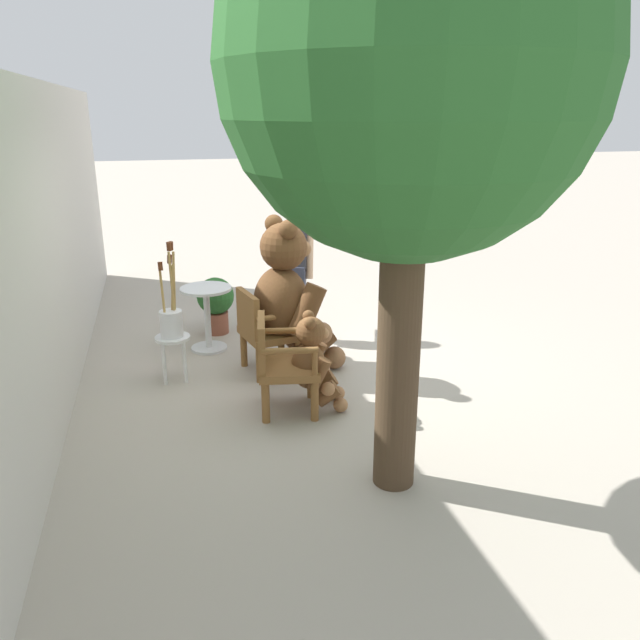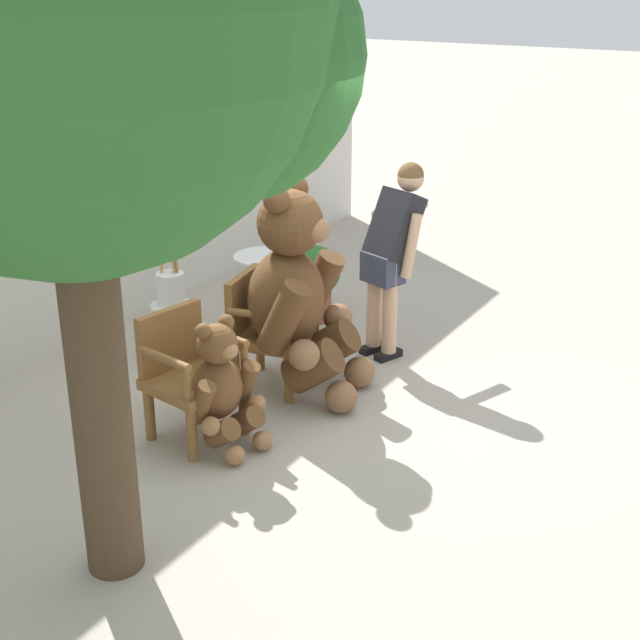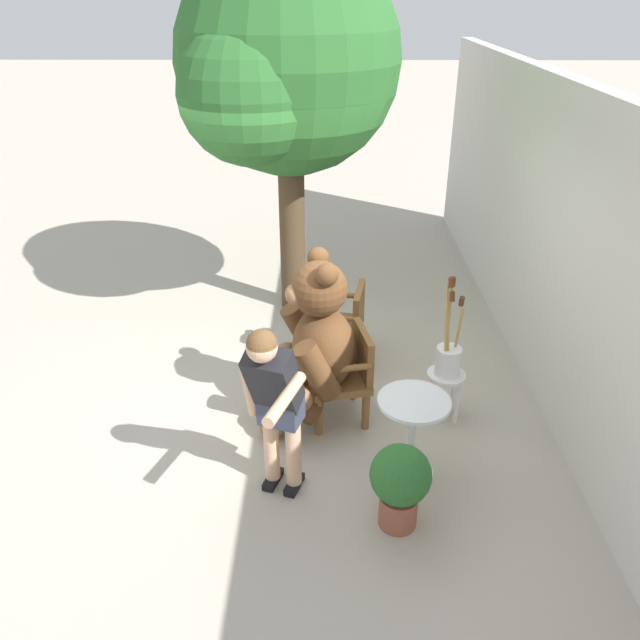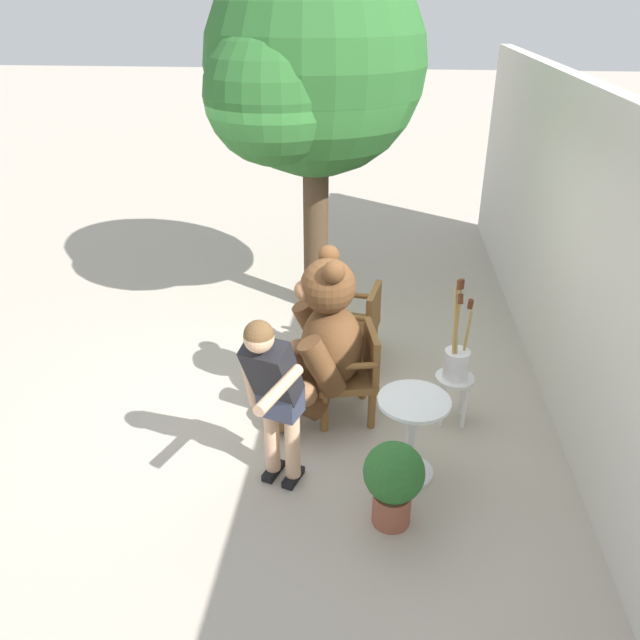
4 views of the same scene
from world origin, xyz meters
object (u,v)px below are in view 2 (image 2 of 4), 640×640
object	(u,v)px
wooden_chair_right	(265,327)
person_visitor	(393,245)
brush_bucket	(170,281)
white_stool	(172,317)
potted_plant	(316,278)
round_side_table	(268,287)
patio_tree	(89,18)
wooden_chair_left	(188,371)
teddy_bear_large	(297,293)
teddy_bear_small	(222,386)

from	to	relation	value
wooden_chair_right	person_visitor	xyz separation A→B (m)	(1.02, -0.52, 0.45)
wooden_chair_right	brush_bucket	distance (m)	0.92
person_visitor	brush_bucket	bearing A→B (deg)	125.13
white_stool	potted_plant	bearing A→B (deg)	-22.70
round_side_table	wooden_chair_right	bearing A→B (deg)	-146.90
white_stool	patio_tree	bearing A→B (deg)	-144.45
potted_plant	wooden_chair_right	bearing A→B (deg)	-164.46
patio_tree	wooden_chair_left	bearing A→B (deg)	26.77
patio_tree	person_visitor	bearing A→B (deg)	1.65
round_side_table	potted_plant	size ratio (longest dim) A/B	1.06
teddy_bear_large	potted_plant	bearing A→B (deg)	26.12
teddy_bear_large	potted_plant	size ratio (longest dim) A/B	2.32
wooden_chair_left	teddy_bear_large	bearing A→B (deg)	-15.97
patio_tree	wooden_chair_right	bearing A→B (deg)	16.22
teddy_bear_large	patio_tree	xyz separation A→B (m)	(-2.14, -0.35, 1.97)
teddy_bear_small	wooden_chair_left	bearing A→B (deg)	86.38
teddy_bear_large	patio_tree	bearing A→B (deg)	-170.70
wooden_chair_left	round_side_table	bearing A→B (deg)	16.86
teddy_bear_large	white_stool	bearing A→B (deg)	90.72
wooden_chair_left	white_stool	size ratio (longest dim) A/B	1.87
teddy_bear_large	potted_plant	xyz separation A→B (m)	(1.28, 0.63, -0.38)
brush_bucket	white_stool	bearing A→B (deg)	103.35
wooden_chair_left	teddy_bear_large	distance (m)	1.01
person_visitor	round_side_table	xyz separation A→B (m)	(-0.24, 1.03, -0.47)
person_visitor	white_stool	distance (m)	1.83
wooden_chair_right	white_stool	xyz separation A→B (m)	(0.01, 0.91, -0.11)
potted_plant	teddy_bear_small	bearing A→B (deg)	-163.65
teddy_bear_large	round_side_table	distance (m)	1.12
teddy_bear_small	patio_tree	distance (m)	2.62
teddy_bear_small	brush_bucket	bearing A→B (deg)	52.09
brush_bucket	patio_tree	distance (m)	3.35
teddy_bear_large	white_stool	size ratio (longest dim) A/B	3.43
teddy_bear_large	person_visitor	distance (m)	1.03
teddy_bear_small	white_stool	distance (m)	1.51
wooden_chair_left	potted_plant	world-z (taller)	wooden_chair_left
wooden_chair_left	patio_tree	distance (m)	2.66
patio_tree	round_side_table	bearing A→B (deg)	21.21
teddy_bear_small	round_side_table	world-z (taller)	teddy_bear_small
wooden_chair_left	brush_bucket	bearing A→B (deg)	44.80
wooden_chair_right	teddy_bear_large	world-z (taller)	teddy_bear_large
teddy_bear_large	brush_bucket	xyz separation A→B (m)	(-0.01, 1.17, -0.12)
white_stool	potted_plant	xyz separation A→B (m)	(1.29, -0.54, 0.04)
white_stool	patio_tree	world-z (taller)	patio_tree
teddy_bear_small	white_stool	bearing A→B (deg)	52.17
wooden_chair_left	patio_tree	world-z (taller)	patio_tree
white_stool	potted_plant	size ratio (longest dim) A/B	0.68
wooden_chair_right	teddy_bear_small	world-z (taller)	teddy_bear_small
wooden_chair_right	brush_bucket	world-z (taller)	brush_bucket
teddy_bear_large	patio_tree	distance (m)	2.93
brush_bucket	person_visitor	bearing A→B (deg)	-54.87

